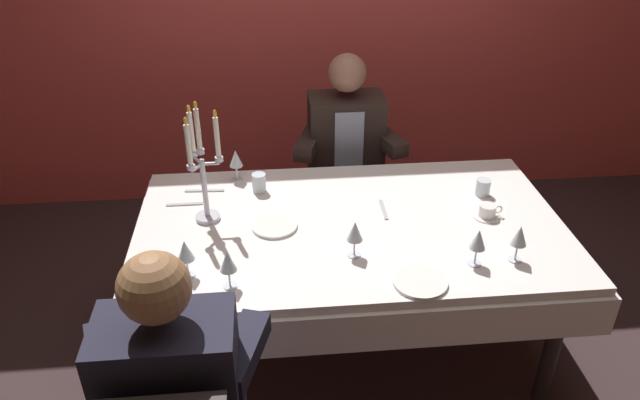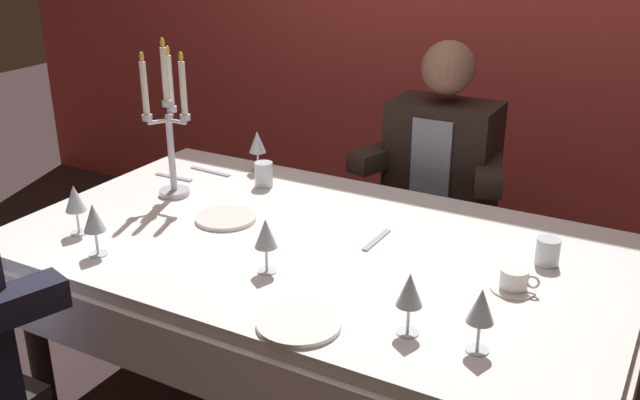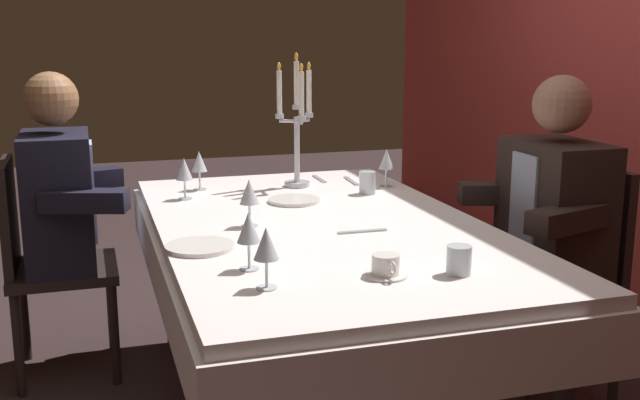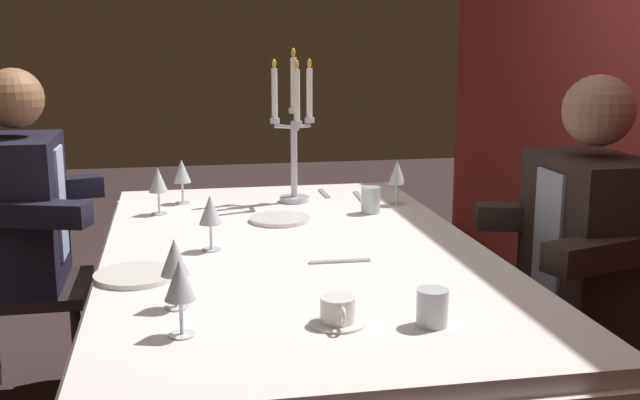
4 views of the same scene
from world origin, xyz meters
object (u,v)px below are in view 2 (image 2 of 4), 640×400
Objects in this scene: water_tumbler_0 at (548,252)px; dinner_plate_0 at (299,324)px; dinner_plate_1 at (225,218)px; wine_glass_3 at (75,200)px; wine_glass_2 at (410,292)px; coffee_cup_0 at (514,281)px; wine_glass_5 at (94,220)px; water_tumbler_1 at (264,174)px; candelabra at (169,128)px; seated_diner_1 at (442,165)px; dining_table at (315,275)px; wine_glass_1 at (266,235)px; wine_glass_0 at (481,308)px; wine_glass_4 at (257,143)px.

dinner_plate_0 is at bearing -125.68° from water_tumbler_0.
dinner_plate_1 is 0.48m from wine_glass_3.
coffee_cup_0 is (0.17, 0.34, -0.09)m from wine_glass_2.
dinner_plate_0 is 0.74m from wine_glass_5.
water_tumbler_1 reaches higher than water_tumbler_0.
candelabra is at bearing -135.10° from water_tumbler_1.
dinner_plate_1 is 0.99m from seated_diner_1.
dinner_plate_0 is 1.34m from seated_diner_1.
dining_table is at bearing 0.66° from dinner_plate_1.
candelabra is 0.72m from wine_glass_1.
dinner_plate_0 is 1.30× the size of wine_glass_0.
water_tumbler_1 is at bearing 140.87° from dining_table.
dining_table is 0.70m from wine_glass_5.
water_tumbler_0 is at bearing 26.39° from wine_glass_5.
seated_diner_1 is at bearing 35.40° from wine_glass_4.
candelabra is 1.28m from coffee_cup_0.
wine_glass_2 is at bearing -1.60° from wine_glass_3.
wine_glass_0 is 0.17m from wine_glass_2.
wine_glass_1 is 0.69m from water_tumbler_1.
dinner_plate_1 is (-0.55, 0.44, 0.00)m from dinner_plate_0.
wine_glass_1 is at bearing -28.73° from candelabra.
dinner_plate_1 is 0.50m from wine_glass_4.
wine_glass_5 is (-0.52, -0.40, 0.23)m from dining_table.
dinner_plate_0 is 0.70m from dinner_plate_1.
candelabra is 0.40m from dinner_plate_1.
wine_glass_1 is 1.14m from seated_diner_1.
wine_glass_0 is 1.00× the size of wine_glass_5.
wine_glass_0 is 1.00× the size of wine_glass_4.
seated_diner_1 is at bearing 120.74° from coffee_cup_0.
wine_glass_4 is 0.13× the size of seated_diner_1.
water_tumbler_1 is (0.12, 0.73, -0.07)m from wine_glass_5.
wine_glass_0 is 1.31m from wine_glass_3.
wine_glass_3 is 1.24× the size of coffee_cup_0.
candelabra reaches higher than wine_glass_1.
water_tumbler_0 is 0.90m from seated_diner_1.
wine_glass_0 is (1.26, -0.43, -0.14)m from candelabra.
wine_glass_3 and wine_glass_5 have the same top height.
dinner_plate_0 is at bearing -41.93° from wine_glass_1.
wine_glass_0 is 0.13× the size of seated_diner_1.
wine_glass_3 is 1.44m from seated_diner_1.
wine_glass_1 is at bearing -54.74° from wine_glass_4.
dinner_plate_0 is 2.64× the size of water_tumbler_0.
candelabra is at bearing -175.73° from water_tumbler_0.
wine_glass_5 reaches higher than dinner_plate_1.
wine_glass_3 is at bearing -113.76° from water_tumbler_1.
wine_glass_4 is 0.85m from wine_glass_5.
dinner_plate_0 is 0.45m from wine_glass_0.
wine_glass_0 reaches higher than coffee_cup_0.
wine_glass_4 is at bearing 89.47° from wine_glass_5.
wine_glass_0 is 1.00× the size of wine_glass_1.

